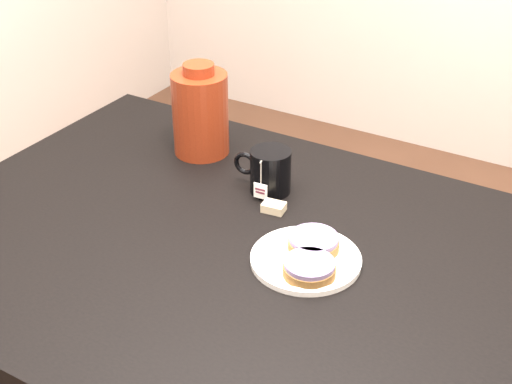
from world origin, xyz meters
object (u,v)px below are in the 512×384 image
(plate, at_px, (306,258))
(teabag_pouch, at_px, (274,207))
(mug, at_px, (269,171))
(table, at_px, (268,292))
(bagel_back, at_px, (314,243))
(bagel_package, at_px, (200,112))
(bagel_front, at_px, (309,268))

(plate, height_order, teabag_pouch, teabag_pouch)
(teabag_pouch, bearing_deg, mug, 126.05)
(table, distance_m, teabag_pouch, 0.18)
(bagel_back, height_order, teabag_pouch, bagel_back)
(table, bearing_deg, plate, 15.55)
(mug, relative_size, bagel_package, 0.61)
(plate, xyz_separation_m, bagel_front, (0.03, -0.04, 0.02))
(table, relative_size, bagel_package, 6.55)
(table, xyz_separation_m, bagel_back, (0.07, 0.05, 0.11))
(bagel_back, xyz_separation_m, teabag_pouch, (-0.13, 0.09, -0.02))
(bagel_package, bearing_deg, table, -39.51)
(bagel_front, xyz_separation_m, bagel_package, (-0.43, 0.30, 0.07))
(table, relative_size, mug, 10.68)
(bagel_back, distance_m, bagel_package, 0.47)
(bagel_front, distance_m, bagel_package, 0.53)
(bagel_front, xyz_separation_m, teabag_pouch, (-0.16, 0.16, -0.02))
(table, bearing_deg, teabag_pouch, 115.93)
(table, xyz_separation_m, bagel_package, (-0.34, 0.28, 0.18))
(plate, xyz_separation_m, bagel_back, (-0.00, 0.03, 0.02))
(plate, xyz_separation_m, teabag_pouch, (-0.13, 0.12, 0.00))
(table, height_order, teabag_pouch, teabag_pouch)
(table, xyz_separation_m, plate, (0.07, 0.02, 0.09))
(table, xyz_separation_m, mug, (-0.11, 0.20, 0.13))
(plate, height_order, mug, mug)
(table, bearing_deg, mug, 119.40)
(bagel_front, bearing_deg, table, 166.11)
(bagel_front, bearing_deg, mug, 132.69)
(plate, distance_m, teabag_pouch, 0.18)
(mug, bearing_deg, bagel_front, -52.27)
(table, distance_m, bagel_front, 0.14)
(table, distance_m, mug, 0.27)
(bagel_back, bearing_deg, plate, -89.53)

